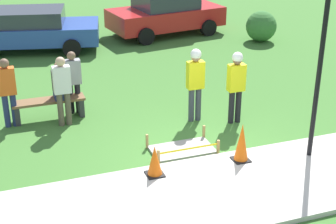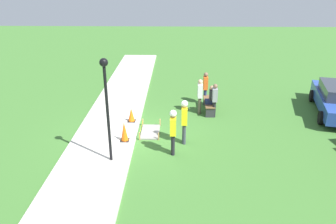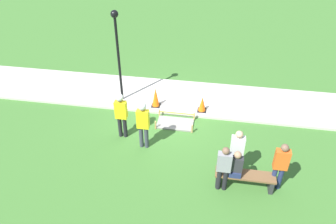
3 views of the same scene
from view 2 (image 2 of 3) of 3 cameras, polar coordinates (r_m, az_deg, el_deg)
The scene contains 13 objects.
ground_plane at distance 13.73m, azimuth -5.42°, elevation -4.10°, with size 60.00×60.00×0.00m, color #3D702D.
sidewalk at distance 13.91m, azimuth -10.68°, elevation -3.80°, with size 28.00×2.56×0.10m.
wet_concrete_patch at distance 13.92m, azimuth -3.10°, elevation -3.45°, with size 1.39×0.82×0.33m.
traffic_cone_near_patch at distance 14.69m, azimuth -6.40°, elevation -0.51°, with size 0.34×0.34×0.62m.
traffic_cone_far_patch at distance 13.00m, azimuth -7.62°, elevation -3.37°, with size 0.34×0.34×0.81m.
park_bench at distance 16.07m, azimuth 7.10°, elevation 1.41°, with size 1.74×0.44×0.51m.
person_seated_on_bench at distance 15.60m, azimuth 7.48°, elevation 2.70°, with size 0.36×0.44×0.89m.
worker_supervisor at distance 12.65m, azimuth 2.86°, elevation -1.04°, with size 0.40×0.26×1.81m.
worker_assistant at distance 11.88m, azimuth 0.88°, elevation -2.86°, with size 0.40×0.26×1.77m.
bystander_in_orange_shirt at distance 16.71m, azimuth 6.54°, elevation 4.45°, with size 0.40×0.22×1.68m.
bystander_in_gray_shirt at distance 15.53m, azimuth 5.58°, elevation 3.08°, with size 0.40×0.22×1.70m.
bystander_in_white_shirt at distance 15.28m, azimuth 8.12°, elevation 2.36°, with size 0.40×0.22×1.60m.
lamppost_near at distance 10.94m, azimuth -10.70°, elevation 2.81°, with size 0.28×0.28×3.69m.
Camera 2 is at (12.12, 1.59, 6.26)m, focal length 35.00 mm.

